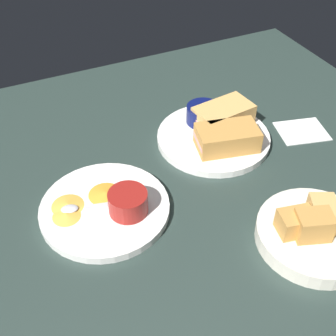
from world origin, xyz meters
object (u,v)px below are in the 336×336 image
at_px(bread_basket_rear, 314,232).
at_px(ramekin_dark_sauce, 203,114).
at_px(plate_sandwich_main, 213,138).
at_px(sandwich_half_far, 223,116).
at_px(spoon_by_dark_ramekin, 221,132).
at_px(plate_chips_companion, 105,209).
at_px(sandwich_half_near, 227,138).
at_px(spoon_by_gravy_ramekin, 77,208).
at_px(ramekin_light_gravy, 128,202).

bearing_deg(bread_basket_rear, ramekin_dark_sauce, -88.12).
distance_m(plate_sandwich_main, sandwich_half_far, 0.06).
relative_size(spoon_by_dark_ramekin, plate_chips_companion, 0.40).
relative_size(sandwich_half_near, plate_chips_companion, 0.59).
relative_size(ramekin_dark_sauce, spoon_by_gravy_ramekin, 0.79).
xyz_separation_m(plate_sandwich_main, plate_chips_companion, (0.29, 0.10, 0.00)).
distance_m(sandwich_half_near, plate_chips_companion, 0.31).
bearing_deg(ramekin_dark_sauce, plate_sandwich_main, 86.28).
height_order(plate_sandwich_main, spoon_by_dark_ramekin, spoon_by_dark_ramekin).
bearing_deg(ramekin_light_gravy, plate_chips_companion, -39.81).
xyz_separation_m(plate_sandwich_main, sandwich_half_far, (-0.04, -0.03, 0.03)).
bearing_deg(ramekin_light_gravy, spoon_by_gravy_ramekin, -26.73).
relative_size(plate_sandwich_main, sandwich_half_far, 1.80).
height_order(spoon_by_dark_ramekin, bread_basket_rear, bread_basket_rear).
distance_m(plate_sandwich_main, spoon_by_gravy_ramekin, 0.36).
xyz_separation_m(sandwich_half_far, ramekin_dark_sauce, (0.04, -0.03, -0.00)).
bearing_deg(bread_basket_rear, ramekin_light_gravy, -35.13).
xyz_separation_m(sandwich_half_near, sandwich_half_far, (-0.03, -0.08, 0.00)).
distance_m(sandwich_half_far, spoon_by_gravy_ramekin, 0.40).
bearing_deg(spoon_by_gravy_ramekin, sandwich_half_far, -162.76).
distance_m(plate_sandwich_main, bread_basket_rear, 0.33).
bearing_deg(plate_chips_companion, ramekin_dark_sauce, -151.62).
height_order(sandwich_half_far, ramekin_dark_sauce, sandwich_half_far).
xyz_separation_m(sandwich_half_far, bread_basket_rear, (0.02, 0.35, -0.02)).
bearing_deg(sandwich_half_far, spoon_by_dark_ramekin, 54.89).
height_order(ramekin_dark_sauce, ramekin_light_gravy, ramekin_light_gravy).
relative_size(ramekin_light_gravy, spoon_by_gravy_ramekin, 0.74).
height_order(sandwich_half_near, ramekin_light_gravy, sandwich_half_near).
xyz_separation_m(sandwich_half_near, spoon_by_dark_ramekin, (-0.01, -0.05, -0.02)).
bearing_deg(spoon_by_gravy_ramekin, ramekin_light_gravy, 153.27).
height_order(sandwich_half_far, spoon_by_gravy_ramekin, sandwich_half_far).
bearing_deg(spoon_by_dark_ramekin, ramekin_light_gravy, 25.82).
distance_m(sandwich_half_far, spoon_by_dark_ramekin, 0.04).
bearing_deg(sandwich_half_far, ramekin_light_gravy, 28.71).
relative_size(plate_chips_companion, spoon_by_gravy_ramekin, 2.48).
height_order(plate_chips_companion, ramekin_light_gravy, ramekin_light_gravy).
distance_m(sandwich_half_near, spoon_by_gravy_ramekin, 0.35).
bearing_deg(ramekin_dark_sauce, ramekin_light_gravy, 36.29).
distance_m(plate_sandwich_main, ramekin_dark_sauce, 0.06).
bearing_deg(sandwich_half_far, ramekin_dark_sauce, -39.25).
distance_m(ramekin_light_gravy, bread_basket_rear, 0.33).
bearing_deg(ramekin_light_gravy, bread_basket_rear, 144.87).
relative_size(plate_sandwich_main, bread_basket_rear, 1.22).
relative_size(sandwich_half_near, ramekin_dark_sauce, 1.85).
xyz_separation_m(sandwich_half_far, plate_chips_companion, (0.33, 0.13, -0.03)).
distance_m(sandwich_half_far, bread_basket_rear, 0.36).
height_order(plate_sandwich_main, spoon_by_gravy_ramekin, spoon_by_gravy_ramekin).
bearing_deg(sandwich_half_near, spoon_by_dark_ramekin, -107.36).
height_order(sandwich_half_far, bread_basket_rear, bread_basket_rear).
distance_m(ramekin_dark_sauce, spoon_by_gravy_ramekin, 0.38).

